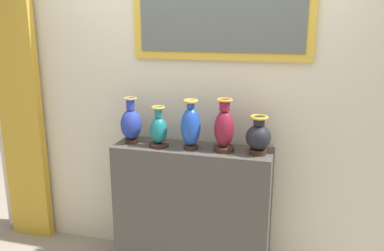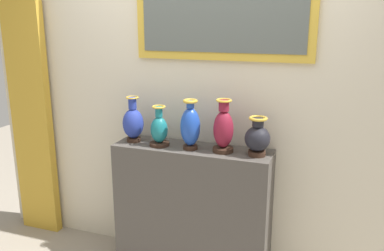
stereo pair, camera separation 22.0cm
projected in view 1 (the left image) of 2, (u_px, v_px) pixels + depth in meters
display_shelf at (192, 209)px, 3.23m from camera, size 1.24×0.34×1.04m
back_wall at (200, 90)px, 3.21m from camera, size 3.92×0.14×2.88m
curtain_gold at (22, 124)px, 3.61m from camera, size 0.40×0.08×2.18m
vase_cobalt at (131, 124)px, 3.18m from camera, size 0.17×0.17×0.37m
vase_teal at (159, 130)px, 3.10m from camera, size 0.15×0.15×0.32m
vase_sapphire at (191, 126)px, 3.02m from camera, size 0.15×0.15×0.38m
vase_burgundy at (224, 129)px, 2.98m from camera, size 0.15×0.15×0.40m
vase_onyx at (258, 137)px, 2.92m from camera, size 0.18×0.18×0.29m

